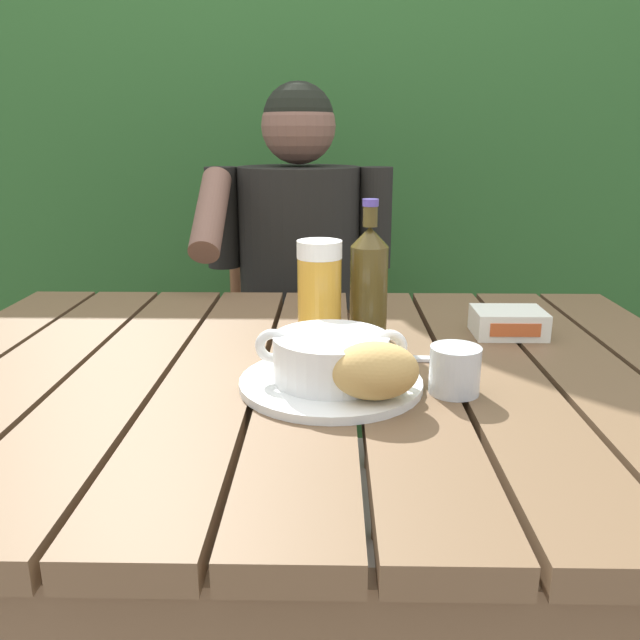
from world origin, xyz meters
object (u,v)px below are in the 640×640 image
Objects in this scene: water_glass_small at (455,370)px; table_knife at (406,358)px; soup_bowl at (331,356)px; beer_glass at (319,293)px; beer_bottle at (369,281)px; serving_plate at (331,383)px; person_eating at (298,285)px; bread_roll at (375,371)px; butter_tub at (508,323)px; chair_near_diner at (303,347)px.

table_knife is (-0.05, 0.13, -0.03)m from water_glass_small.
beer_glass is (-0.02, 0.19, 0.04)m from soup_bowl.
serving_plate is at bearing -105.84° from beer_bottle.
beer_bottle is 3.44× the size of water_glass_small.
person_eating is at bearing 104.94° from beer_bottle.
beer_bottle is at bearing 22.02° from beer_glass.
bread_roll is 0.76× the size of table_knife.
soup_bowl reaches higher than serving_plate.
soup_bowl is 0.40m from butter_tub.
person_eating is at bearing -90.81° from chair_near_diner.
beer_glass is 1.44× the size of butter_tub.
person_eating is 0.72m from table_knife.
person_eating is 0.89m from bread_roll.
serving_plate reaches higher than table_knife.
bread_roll is at bearing -82.36° from chair_near_diner.
beer_bottle reaches higher than soup_bowl.
water_glass_small is (0.19, -0.21, -0.06)m from beer_glass.
serving_plate is at bearing -136.82° from table_knife.
water_glass_small is (0.26, -0.82, 0.07)m from person_eating.
person_eating reaches higher than beer_glass.
chair_near_diner is at bearing 94.91° from serving_plate.
beer_glass is at bearing -83.55° from person_eating.
butter_tub reaches higher than serving_plate.
water_glass_small is at bearing -66.62° from beer_bottle.
serving_plate is at bearing -141.63° from butter_tub.
table_knife is at bearing -76.99° from chair_near_diner.
bread_roll is 0.99× the size of butter_tub.
water_glass_small is 0.14m from table_knife.
person_eating is 0.81m from soup_bowl.
chair_near_diner reaches higher than beer_glass.
person_eating reaches higher than chair_near_diner.
serving_plate is at bearing -85.09° from chair_near_diner.
serving_plate is 0.16m from table_knife.
serving_plate is 1.63× the size of table_knife.
bread_roll is at bearing -129.25° from butter_tub.
soup_bowl reaches higher than water_glass_small.
soup_bowl is 0.17m from water_glass_small.
table_knife is at bearing 111.51° from water_glass_small.
chair_near_diner is 4.13× the size of beer_bottle.
water_glass_small is (0.11, 0.05, -0.02)m from bread_roll.
beer_bottle is at bearing -78.99° from chair_near_diner.
person_eating is 0.61m from beer_bottle.
serving_plate is 2.13× the size of bread_roll.
soup_bowl is 0.09m from bread_roll.
chair_near_diner reaches higher than water_glass_small.
beer_bottle reaches higher than serving_plate.
beer_bottle is at bearing 113.38° from water_glass_small.
beer_glass is at bearing 149.79° from table_knife.
beer_bottle is (0.15, -0.78, 0.38)m from chair_near_diner.
chair_near_diner is 1.05m from serving_plate.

